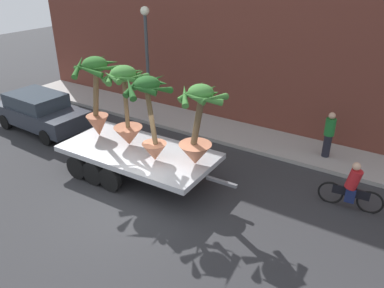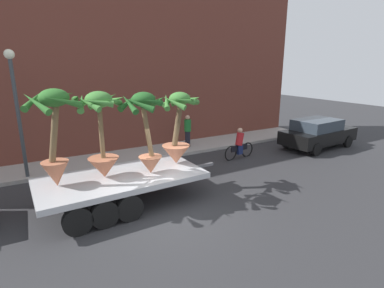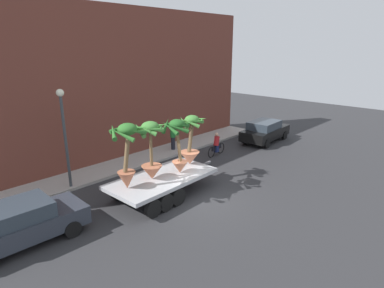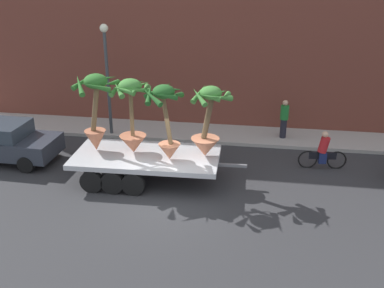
% 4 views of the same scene
% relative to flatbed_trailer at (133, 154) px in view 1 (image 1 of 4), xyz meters
% --- Properties ---
extents(ground_plane, '(60.00, 60.00, 0.00)m').
position_rel_flatbed_trailer_xyz_m(ground_plane, '(1.22, -1.39, -0.76)').
color(ground_plane, '#2D2D30').
extents(sidewalk, '(24.00, 2.20, 0.15)m').
position_rel_flatbed_trailer_xyz_m(sidewalk, '(1.22, 4.71, -0.69)').
color(sidewalk, '#A39E99').
rests_on(sidewalk, ground).
extents(building_facade, '(24.00, 1.20, 9.14)m').
position_rel_flatbed_trailer_xyz_m(building_facade, '(1.22, 6.41, 3.81)').
color(building_facade, brown).
rests_on(building_facade, ground).
extents(flatbed_trailer, '(6.24, 2.71, 0.98)m').
position_rel_flatbed_trailer_xyz_m(flatbed_trailer, '(0.00, 0.00, 0.00)').
color(flatbed_trailer, '#B7BABF').
rests_on(flatbed_trailer, ground).
extents(potted_palm_rear, '(1.40, 1.59, 2.67)m').
position_rel_flatbed_trailer_xyz_m(potted_palm_rear, '(1.04, -0.25, 1.74)').
color(potted_palm_rear, '#C17251').
rests_on(potted_palm_rear, flatbed_trailer).
extents(potted_palm_middle, '(1.43, 1.46, 2.72)m').
position_rel_flatbed_trailer_xyz_m(potted_palm_middle, '(-0.26, 0.15, 1.59)').
color(potted_palm_middle, '#B26647').
rests_on(potted_palm_middle, flatbed_trailer).
extents(potted_palm_front, '(1.60, 1.63, 2.85)m').
position_rel_flatbed_trailer_xyz_m(potted_palm_front, '(-1.58, 0.13, 1.81)').
color(potted_palm_front, '#B26647').
rests_on(potted_palm_front, flatbed_trailer).
extents(potted_palm_extra, '(1.48, 1.41, 2.56)m').
position_rel_flatbed_trailer_xyz_m(potted_palm_extra, '(2.41, 0.22, 1.40)').
color(potted_palm_extra, '#C17251').
rests_on(potted_palm_extra, flatbed_trailer).
extents(cyclist, '(1.84, 0.38, 1.54)m').
position_rel_flatbed_trailer_xyz_m(cyclist, '(6.63, 1.95, -0.09)').
color(cyclist, black).
rests_on(cyclist, ground).
extents(trailing_car, '(4.38, 2.06, 1.58)m').
position_rel_flatbed_trailer_xyz_m(trailing_car, '(-5.84, 0.75, 0.07)').
color(trailing_car, '#2D333D').
rests_on(trailing_car, ground).
extents(pedestrian_near_gate, '(0.36, 0.36, 1.71)m').
position_rel_flatbed_trailer_xyz_m(pedestrian_near_gate, '(5.23, 4.57, 0.28)').
color(pedestrian_near_gate, black).
rests_on(pedestrian_near_gate, sidewalk).
extents(street_lamp, '(0.36, 0.36, 4.83)m').
position_rel_flatbed_trailer_xyz_m(street_lamp, '(-2.41, 3.91, 2.47)').
color(street_lamp, '#383D42').
rests_on(street_lamp, sidewalk).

